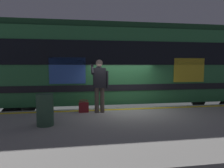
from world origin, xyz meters
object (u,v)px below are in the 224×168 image
object	(u,v)px
train_carriage	(124,64)
trash_bin	(45,110)
passenger	(99,82)
handbag	(84,107)

from	to	relation	value
train_carriage	trash_bin	size ratio (longest dim) A/B	16.76
train_carriage	passenger	xyz separation A→B (m)	(1.33, 2.44, -0.58)
train_carriage	handbag	xyz separation A→B (m)	(1.84, 2.34, -1.41)
handbag	trash_bin	size ratio (longest dim) A/B	0.48
passenger	trash_bin	distance (m)	2.02
train_carriage	trash_bin	distance (m)	4.77
passenger	handbag	distance (m)	0.98
train_carriage	handbag	distance (m)	3.29
passenger	trash_bin	world-z (taller)	passenger
passenger	trash_bin	bearing A→B (deg)	38.22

